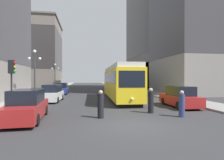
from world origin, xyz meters
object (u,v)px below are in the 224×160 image
at_px(parked_car_left_far, 62,89).
at_px(pedestrian_crossing_near, 182,105).
at_px(lamp_post_left_far, 55,73).
at_px(parked_car_left_mid, 52,94).
at_px(parked_car_right_far, 180,97).
at_px(pedestrian_crossing_far, 151,101).
at_px(pedestrian_on_sidewalk, 101,105).
at_px(transit_bus, 125,81).
at_px(streetcar, 120,82).
at_px(traffic_light_near_left, 12,72).
at_px(lamp_post_left_near, 35,67).
at_px(parked_car_left_near, 27,106).

height_order(parked_car_left_far, pedestrian_crossing_near, parked_car_left_far).
relative_size(parked_car_left_far, lamp_post_left_far, 0.86).
height_order(parked_car_left_mid, parked_car_right_far, same).
height_order(pedestrian_crossing_far, lamp_post_left_far, lamp_post_left_far).
distance_m(parked_car_left_far, lamp_post_left_far, 6.82).
xyz_separation_m(pedestrian_crossing_far, lamp_post_left_far, (-10.04, 23.61, 2.74)).
height_order(parked_car_right_far, pedestrian_on_sidewalk, parked_car_right_far).
xyz_separation_m(parked_car_left_far, pedestrian_crossing_near, (9.61, -19.30, -0.04)).
height_order(pedestrian_on_sidewalk, lamp_post_left_far, lamp_post_left_far).
bearing_deg(pedestrian_crossing_far, transit_bus, 106.65).
height_order(streetcar, traffic_light_near_left, streetcar).
xyz_separation_m(transit_bus, pedestrian_crossing_far, (-3.14, -21.18, -1.11)).
bearing_deg(parked_car_right_far, parked_car_left_mid, -23.93).
xyz_separation_m(parked_car_right_far, parked_car_left_far, (-11.75, 15.24, -0.00)).
height_order(parked_car_left_far, lamp_post_left_near, lamp_post_left_near).
bearing_deg(lamp_post_left_near, pedestrian_crossing_near, -41.61).
bearing_deg(streetcar, traffic_light_near_left, -139.92).
bearing_deg(lamp_post_left_near, traffic_light_near_left, -88.27).
xyz_separation_m(parked_car_right_far, traffic_light_near_left, (-13.43, -1.04, 2.11)).
bearing_deg(parked_car_left_near, parked_car_left_mid, 87.41).
distance_m(parked_car_left_far, pedestrian_on_sidewalk, 19.31).
bearing_deg(parked_car_left_mid, parked_car_left_near, -86.72).
xyz_separation_m(parked_car_left_mid, parked_car_right_far, (11.75, -5.72, 0.00)).
bearing_deg(pedestrian_on_sidewalk, parked_car_left_mid, 150.45).
xyz_separation_m(pedestrian_crossing_near, traffic_light_near_left, (-11.29, 3.01, 2.15)).
xyz_separation_m(transit_bus, pedestrian_crossing_near, (-1.67, -22.81, -1.15)).
relative_size(pedestrian_crossing_far, pedestrian_on_sidewalk, 1.03).
bearing_deg(streetcar, lamp_post_left_far, 124.68).
bearing_deg(parked_car_left_near, streetcar, 48.83).
xyz_separation_m(transit_bus, parked_car_left_near, (-11.29, -22.19, -1.10)).
height_order(pedestrian_crossing_near, lamp_post_left_near, lamp_post_left_near).
bearing_deg(parked_car_left_near, transit_bus, 60.47).
relative_size(pedestrian_on_sidewalk, traffic_light_near_left, 0.48).
distance_m(parked_car_left_far, pedestrian_crossing_near, 21.56).
bearing_deg(traffic_light_near_left, lamp_post_left_far, 90.56).
relative_size(pedestrian_crossing_far, lamp_post_left_near, 0.33).
xyz_separation_m(parked_car_left_far, lamp_post_left_far, (-1.90, 5.95, 2.73)).
bearing_deg(parked_car_left_near, parked_car_right_far, 13.70).
bearing_deg(transit_bus, lamp_post_left_near, -134.49).
distance_m(parked_car_left_near, lamp_post_left_near, 10.21).
bearing_deg(pedestrian_on_sidewalk, parked_car_left_near, -146.58).
bearing_deg(traffic_light_near_left, lamp_post_left_near, 91.73).
bearing_deg(parked_car_left_mid, lamp_post_left_far, 100.32).
xyz_separation_m(parked_car_left_mid, pedestrian_on_sidewalk, (4.40, -9.28, -0.03)).
height_order(streetcar, pedestrian_crossing_near, streetcar).
relative_size(streetcar, lamp_post_left_near, 2.40).
distance_m(pedestrian_crossing_far, lamp_post_left_near, 13.53).
relative_size(parked_car_left_far, lamp_post_left_near, 0.81).
relative_size(parked_car_right_far, traffic_light_near_left, 1.35).
distance_m(streetcar, lamp_post_left_near, 9.63).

